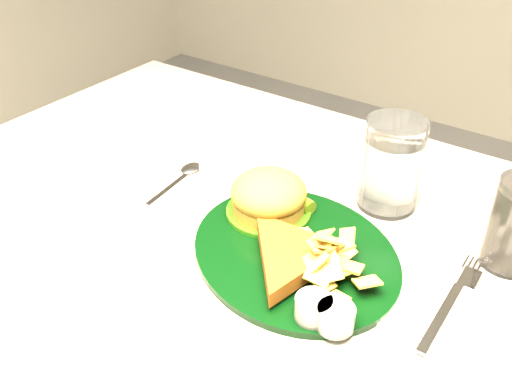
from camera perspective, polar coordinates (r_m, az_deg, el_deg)
dinner_plate at (r=0.73m, az=3.99°, el=-4.32°), size 0.38×0.35×0.07m
water_glass at (r=0.83m, az=13.39°, el=2.67°), size 0.10×0.10×0.14m
fork_napkin at (r=0.70m, az=18.27°, el=-11.31°), size 0.13×0.17×0.01m
spoon at (r=0.89m, az=-8.84°, el=0.39°), size 0.05×0.14×0.01m
ramekin at (r=0.91m, az=-4.45°, el=2.40°), size 0.05×0.05×0.03m
wrapped_straw at (r=0.91m, az=-1.09°, el=1.72°), size 0.18×0.07×0.01m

